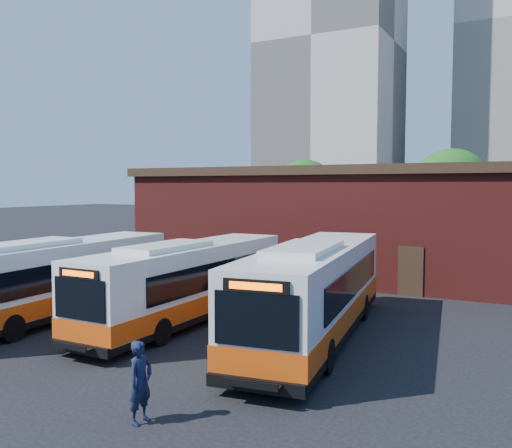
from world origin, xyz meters
The scene contains 9 objects.
ground centered at (0.00, 0.00, 0.00)m, with size 220.00×220.00×0.00m, color black.
bus_west centered at (-8.66, 2.93, 1.47)m, with size 2.99×11.96×3.23m.
bus_midwest centered at (-3.72, 4.94, 1.45)m, with size 2.54×11.74×3.19m.
bus_mideast centered at (1.58, 5.02, 1.55)m, with size 4.19×12.76×3.42m.
transit_worker centered at (0.62, -3.14, 0.93)m, with size 0.68×0.45×1.87m, color #121734.
depot_building centered at (0.00, 20.00, 3.26)m, with size 28.60×12.60×6.40m.
tree_west centered at (-10.00, 32.00, 4.64)m, with size 6.00×6.00×7.65m.
tree_mid centered at (2.00, 34.00, 5.08)m, with size 6.56×6.56×8.36m.
tower_left centered at (-22.00, 72.00, 27.84)m, with size 20.00×18.00×56.20m.
Camera 1 is at (8.39, -12.42, 5.30)m, focal length 38.00 mm.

